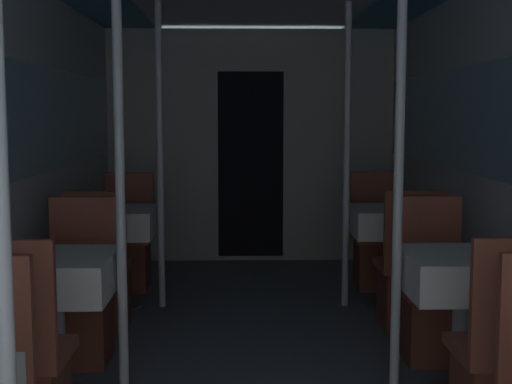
# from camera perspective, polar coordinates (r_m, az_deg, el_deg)

# --- Properties ---
(bulkhead_far) EXTENTS (2.79, 0.09, 2.27)m
(bulkhead_far) POSITION_cam_1_polar(r_m,az_deg,el_deg) (7.02, -0.44, 3.64)
(bulkhead_far) COLOR #A8A8A3
(bulkhead_far) RESTS_ON ground_plane
(support_pole_left_0) EXTENTS (0.05, 0.05, 2.27)m
(support_pole_left_0) POSITION_cam_1_polar(r_m,az_deg,el_deg) (1.90, -19.70, -3.90)
(support_pole_left_0) COLOR silver
(support_pole_left_0) RESTS_ON ground_plane
(dining_table_left_1) EXTENTS (0.60, 0.60, 0.75)m
(dining_table_left_1) POSITION_cam_1_polar(r_m,az_deg,el_deg) (3.75, -15.92, -6.94)
(dining_table_left_1) COLOR #4C4C51
(dining_table_left_1) RESTS_ON ground_plane
(chair_left_far_1) EXTENTS (0.40, 0.40, 0.96)m
(chair_left_far_1) POSITION_cam_1_polar(r_m,az_deg,el_deg) (4.36, -13.89, -9.33)
(chair_left_far_1) COLOR brown
(chair_left_far_1) RESTS_ON ground_plane
(support_pole_left_1) EXTENTS (0.05, 0.05, 2.27)m
(support_pole_left_1) POSITION_cam_1_polar(r_m,az_deg,el_deg) (3.60, -10.83, 1.04)
(support_pole_left_1) COLOR silver
(support_pole_left_1) RESTS_ON ground_plane
(dining_table_left_2) EXTENTS (0.60, 0.60, 0.75)m
(dining_table_left_2) POSITION_cam_1_polar(r_m,az_deg,el_deg) (5.44, -11.23, -2.73)
(dining_table_left_2) COLOR #4C4C51
(dining_table_left_2) RESTS_ON ground_plane
(chair_left_near_2) EXTENTS (0.40, 0.40, 0.96)m
(chair_left_near_2) POSITION_cam_1_polar(r_m,az_deg,el_deg) (4.96, -12.29, -7.40)
(chair_left_near_2) COLOR brown
(chair_left_near_2) RESTS_ON ground_plane
(chair_left_far_2) EXTENTS (0.40, 0.40, 0.96)m
(chair_left_far_2) POSITION_cam_1_polar(r_m,az_deg,el_deg) (6.04, -10.23, -4.87)
(chair_left_far_2) COLOR brown
(chair_left_far_2) RESTS_ON ground_plane
(support_pole_left_2) EXTENTS (0.05, 0.05, 2.27)m
(support_pole_left_2) POSITION_cam_1_polar(r_m,az_deg,el_deg) (5.33, -7.68, 2.79)
(support_pole_left_2) COLOR silver
(support_pole_left_2) RESTS_ON ground_plane
(dining_table_right_1) EXTENTS (0.60, 0.60, 0.75)m
(dining_table_right_1) POSITION_cam_1_polar(r_m,az_deg,el_deg) (3.80, 16.30, -6.77)
(dining_table_right_1) COLOR #4C4C51
(dining_table_right_1) RESTS_ON ground_plane
(chair_right_near_1) EXTENTS (0.40, 0.40, 0.96)m
(chair_right_near_1) POSITION_cam_1_polar(r_m,az_deg,el_deg) (3.38, 19.09, -14.17)
(chair_right_near_1) COLOR brown
(chair_right_near_1) RESTS_ON ground_plane
(chair_right_far_1) EXTENTS (0.40, 0.40, 0.96)m
(chair_right_far_1) POSITION_cam_1_polar(r_m,az_deg,el_deg) (4.41, 13.94, -9.17)
(chair_right_far_1) COLOR brown
(chair_right_far_1) RESTS_ON ground_plane
(support_pole_right_1) EXTENTS (0.05, 0.05, 2.27)m
(support_pole_right_1) POSITION_cam_1_polar(r_m,az_deg,el_deg) (3.63, 11.33, 1.08)
(support_pole_right_1) COLOR silver
(support_pole_right_1) RESTS_ON ground_plane
(dining_table_right_2) EXTENTS (0.60, 0.60, 0.75)m
(dining_table_right_2) POSITION_cam_1_polar(r_m,az_deg,el_deg) (5.47, 10.79, -2.66)
(dining_table_right_2) COLOR #4C4C51
(dining_table_right_2) RESTS_ON ground_plane
(chair_right_near_2) EXTENTS (0.40, 0.40, 0.96)m
(chair_right_near_2) POSITION_cam_1_polar(r_m,az_deg,el_deg) (4.99, 12.06, -7.29)
(chair_right_near_2) COLOR brown
(chair_right_near_2) RESTS_ON ground_plane
(chair_right_far_2) EXTENTS (0.40, 0.40, 0.96)m
(chair_right_far_2) POSITION_cam_1_polar(r_m,az_deg,el_deg) (6.08, 9.62, -4.80)
(chair_right_far_2) COLOR brown
(chair_right_far_2) RESTS_ON ground_plane
(support_pole_right_2) EXTENTS (0.05, 0.05, 2.27)m
(support_pole_right_2) POSITION_cam_1_polar(r_m,az_deg,el_deg) (5.36, 7.27, 2.81)
(support_pole_right_2) COLOR silver
(support_pole_right_2) RESTS_ON ground_plane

